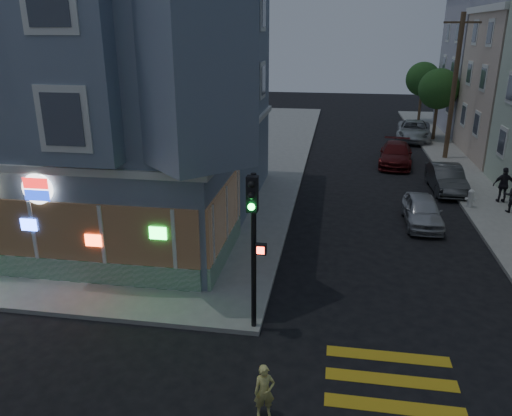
% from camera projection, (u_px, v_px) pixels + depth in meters
% --- Properties ---
extents(ground, '(120.00, 120.00, 0.00)m').
position_uv_depth(ground, '(130.00, 371.00, 12.63)').
color(ground, black).
rests_on(ground, ground).
extents(sidewalk_nw, '(33.00, 42.00, 0.15)m').
position_uv_depth(sidewalk_nw, '(79.00, 148.00, 36.02)').
color(sidewalk_nw, gray).
rests_on(sidewalk_nw, ground).
extents(corner_building, '(14.60, 14.60, 11.40)m').
position_uv_depth(corner_building, '(88.00, 86.00, 21.78)').
color(corner_building, slate).
rests_on(corner_building, sidewalk_nw).
extents(utility_pole, '(2.20, 0.30, 9.00)m').
position_uv_depth(utility_pole, '(454.00, 86.00, 31.47)').
color(utility_pole, '#4C3826').
rests_on(utility_pole, sidewalk_ne).
extents(street_tree_near, '(3.00, 3.00, 5.30)m').
position_uv_depth(street_tree_near, '(439.00, 89.00, 37.30)').
color(street_tree_near, '#4C3826').
rests_on(street_tree_near, sidewalk_ne).
extents(street_tree_far, '(3.00, 3.00, 5.30)m').
position_uv_depth(street_tree_far, '(423.00, 79.00, 44.73)').
color(street_tree_far, '#4C3826').
rests_on(street_tree_far, sidewalk_ne).
extents(running_child, '(0.54, 0.44, 1.29)m').
position_uv_depth(running_child, '(264.00, 391.00, 10.96)').
color(running_child, '#E6DF75').
rests_on(running_child, ground).
extents(pedestrian_b, '(1.05, 0.50, 1.74)m').
position_uv_depth(pedestrian_b, '(504.00, 185.00, 24.21)').
color(pedestrian_b, black).
rests_on(pedestrian_b, sidewalk_ne).
extents(parked_car_a, '(1.53, 3.78, 1.29)m').
position_uv_depth(parked_car_a, '(422.00, 211.00, 21.88)').
color(parked_car_a, '#B1B4B9').
rests_on(parked_car_a, ground).
extents(parked_car_b, '(1.61, 4.30, 1.40)m').
position_uv_depth(parked_car_b, '(446.00, 179.00, 26.39)').
color(parked_car_b, '#3A3C3F').
rests_on(parked_car_b, ground).
extents(parked_car_c, '(2.52, 5.01, 1.40)m').
position_uv_depth(parked_car_c, '(396.00, 154.00, 31.54)').
color(parked_car_c, '#541314').
rests_on(parked_car_c, ground).
extents(parked_car_d, '(3.13, 5.68, 1.50)m').
position_uv_depth(parked_car_d, '(414.00, 131.00, 38.56)').
color(parked_car_d, '#A8AFB3').
rests_on(parked_car_d, ground).
extents(traffic_signal, '(0.52, 0.51, 4.53)m').
position_uv_depth(traffic_signal, '(254.00, 228.00, 13.14)').
color(traffic_signal, black).
rests_on(traffic_signal, sidewalk_nw).
extents(fire_hydrant, '(0.50, 0.29, 0.87)m').
position_uv_depth(fire_hydrant, '(471.00, 198.00, 23.68)').
color(fire_hydrant, silver).
rests_on(fire_hydrant, sidewalk_ne).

